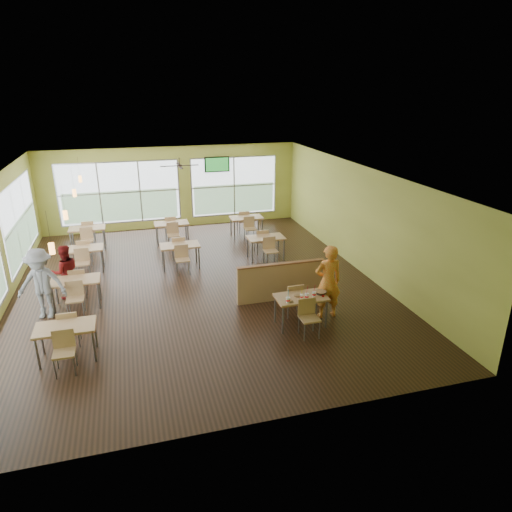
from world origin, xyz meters
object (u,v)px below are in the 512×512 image
object	(u,v)px
main_table	(301,301)
half_wall_divider	(281,281)
food_basket	(321,292)
man_plaid	(328,282)

from	to	relation	value
main_table	half_wall_divider	size ratio (longest dim) A/B	0.63
food_basket	main_table	bearing A→B (deg)	-178.18
main_table	half_wall_divider	distance (m)	1.45
main_table	food_basket	world-z (taller)	main_table
half_wall_divider	man_plaid	bearing A→B (deg)	-57.45
food_basket	man_plaid	bearing A→B (deg)	38.63
man_plaid	food_basket	world-z (taller)	man_plaid
half_wall_divider	man_plaid	xyz separation A→B (m)	(0.78, -1.22, 0.41)
half_wall_divider	food_basket	size ratio (longest dim) A/B	8.72
man_plaid	food_basket	size ratio (longest dim) A/B	6.79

